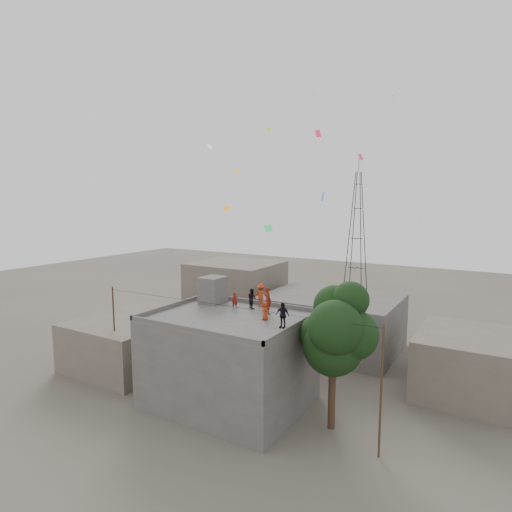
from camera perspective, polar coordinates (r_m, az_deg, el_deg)
The scene contains 18 objects.
ground at distance 31.15m, azimuth -3.58°, elevation -18.94°, with size 140.00×140.00×0.00m, color #4D473F.
main_building at distance 29.92m, azimuth -3.63°, elevation -13.70°, with size 10.00×8.00×6.10m.
parapet at distance 28.92m, azimuth -3.68°, elevation -7.78°, with size 10.00×8.00×0.30m.
stair_head_box at distance 32.59m, azimuth -5.76°, elevation -4.52°, with size 1.60×1.80×2.00m, color #504D4A.
neighbor_west at distance 38.52m, azimuth -15.74°, elevation -10.73°, with size 8.00×10.00×4.00m, color #5F564B.
neighbor_north at distance 41.08m, azimuth 9.99°, elevation -8.68°, with size 12.00×9.00×5.00m, color #504D4A.
neighbor_northwest at distance 47.89m, azimuth -2.69°, elevation -5.01°, with size 9.00×8.00×7.00m, color #5F564B.
neighbor_east at distance 35.02m, azimuth 26.62°, elevation -12.77°, with size 7.00×8.00×4.40m, color #5F564B.
tree at distance 26.22m, azimuth 10.70°, elevation -9.85°, with size 4.90×4.60×9.10m.
utility_line at distance 28.42m, azimuth -4.25°, elevation -13.20°, with size 20.12×0.62×7.40m.
transmission_tower at distance 66.20m, azimuth 13.29°, elevation 3.13°, with size 2.97×2.97×20.01m.
person_red_adult at distance 29.34m, azimuth 1.58°, elevation -5.94°, with size 0.69×0.45×1.89m, color maroon.
person_orange_child at distance 27.97m, azimuth 1.23°, elevation -7.35°, with size 0.58×0.38×1.19m, color #A63213.
person_dark_child at distance 30.90m, azimuth -0.54°, elevation -5.67°, with size 0.70×0.55×1.44m, color black.
person_dark_adult at distance 26.30m, azimuth 3.56°, elevation -7.88°, with size 0.93×0.39×1.59m, color black.
person_orange_adult at distance 31.26m, azimuth 0.64°, elevation -5.25°, with size 1.11×0.64×1.72m, color #B23614.
person_red_child at distance 30.90m, azimuth -2.83°, elevation -5.95°, with size 0.42×0.28×1.16m, color maroon.
kites at distance 34.21m, azimuth 4.86°, elevation 12.50°, with size 14.38×13.74×11.48m.
Camera 1 is at (15.83, -22.98, 13.85)m, focal length 30.00 mm.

